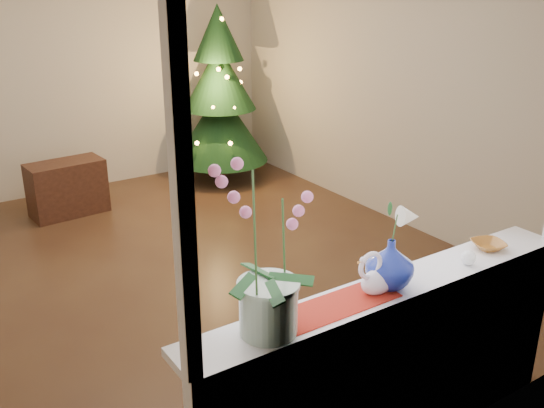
% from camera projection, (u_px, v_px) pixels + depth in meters
% --- Properties ---
extents(ground, '(5.00, 5.00, 0.00)m').
position_uv_depth(ground, '(181.00, 269.00, 4.99)').
color(ground, '#361F16').
rests_on(ground, ground).
extents(wall_back, '(4.50, 0.10, 2.70)m').
position_uv_depth(wall_back, '(72.00, 67.00, 6.46)').
color(wall_back, beige).
rests_on(wall_back, ground).
extents(wall_front, '(4.50, 0.10, 2.70)m').
position_uv_depth(wall_front, '(421.00, 208.00, 2.56)').
color(wall_front, beige).
rests_on(wall_front, ground).
extents(wall_right, '(0.10, 5.00, 2.70)m').
position_uv_depth(wall_right, '(392.00, 80.00, 5.67)').
color(wall_right, beige).
rests_on(wall_right, ground).
extents(window_apron, '(2.20, 0.08, 0.88)m').
position_uv_depth(window_apron, '(398.00, 381.00, 2.92)').
color(window_apron, white).
rests_on(window_apron, ground).
extents(windowsill, '(2.20, 0.26, 0.04)m').
position_uv_depth(windowsill, '(391.00, 290.00, 2.82)').
color(windowsill, white).
rests_on(windowsill, window_apron).
extents(window_frame, '(2.22, 0.06, 1.60)m').
position_uv_depth(window_frame, '(423.00, 126.00, 2.46)').
color(window_frame, white).
rests_on(window_frame, windowsill).
extents(runner, '(0.70, 0.20, 0.01)m').
position_uv_depth(runner, '(328.00, 308.00, 2.62)').
color(runner, maroon).
rests_on(runner, windowsill).
extents(orchid_pot, '(0.33, 0.33, 0.75)m').
position_uv_depth(orchid_pot, '(268.00, 248.00, 2.32)').
color(orchid_pot, silver).
rests_on(orchid_pot, windowsill).
extents(swan, '(0.26, 0.19, 0.20)m').
position_uv_depth(swan, '(378.00, 272.00, 2.72)').
color(swan, silver).
rests_on(swan, windowsill).
extents(blue_vase, '(0.33, 0.33, 0.27)m').
position_uv_depth(blue_vase, '(390.00, 260.00, 2.76)').
color(blue_vase, navy).
rests_on(blue_vase, windowsill).
extents(lily, '(0.15, 0.08, 0.20)m').
position_uv_depth(lily, '(394.00, 212.00, 2.68)').
color(lily, beige).
rests_on(lily, blue_vase).
extents(paperweight, '(0.09, 0.09, 0.08)m').
position_uv_depth(paperweight, '(468.00, 258.00, 3.01)').
color(paperweight, white).
rests_on(paperweight, windowsill).
extents(amber_dish, '(0.18, 0.18, 0.04)m').
position_uv_depth(amber_dish, '(488.00, 246.00, 3.19)').
color(amber_dish, brown).
rests_on(amber_dish, windowsill).
extents(xmas_tree, '(1.27, 1.27, 1.99)m').
position_uv_depth(xmas_tree, '(220.00, 95.00, 6.87)').
color(xmas_tree, black).
rests_on(xmas_tree, ground).
extents(side_table, '(0.75, 0.42, 0.55)m').
position_uv_depth(side_table, '(67.00, 188.00, 6.06)').
color(side_table, black).
rests_on(side_table, ground).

